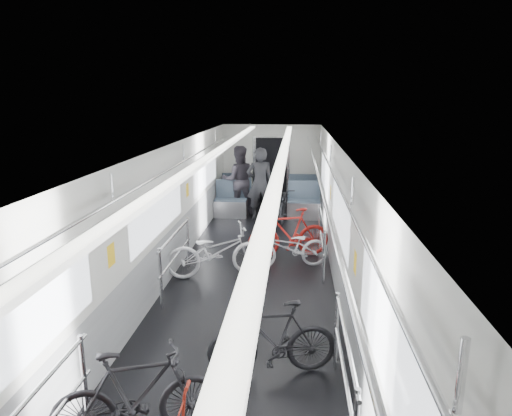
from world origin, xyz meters
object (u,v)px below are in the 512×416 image
Objects in this scene: bike_right_near at (272,338)px; bike_right_mid at (289,247)px; bike_left_far at (216,251)px; bike_right_far at (289,233)px; bike_aisle at (285,203)px; person_standing at (260,184)px; person_seated at (239,180)px; bike_left_mid at (138,395)px.

bike_right_near reaches higher than bike_right_mid.
bike_right_near is (1.19, -2.97, -0.02)m from bike_left_far.
bike_aisle is at bearing 165.85° from bike_right_far.
bike_right_near is 4.09m from bike_right_far.
person_standing is at bearing -174.67° from bike_aisle.
bike_aisle is (-0.03, 7.05, -0.00)m from bike_right_near.
person_seated reaches higher than bike_right_near.
person_seated is (-0.16, 4.64, 0.48)m from bike_left_far.
bike_left_far is 4.13m from person_standing.
bike_aisle is 0.91× the size of person_seated.
bike_left_mid is 4.17m from bike_left_far.
bike_right_far is at bearing -32.45° from bike_left_mid.
bike_right_mid is at bearing -86.80° from bike_left_far.
person_seated is (-0.64, 0.57, -0.01)m from person_standing.
bike_right_far is at bearing 99.75° from person_seated.
person_seated reaches higher than bike_right_mid.
bike_left_far reaches higher than bike_right_near.
person_seated is at bearing 178.33° from bike_right_near.
bike_aisle is (-0.16, 2.96, -0.06)m from bike_right_far.
bike_right_mid is at bearing 166.05° from bike_right_near.
bike_aisle is (1.15, 4.07, -0.02)m from bike_left_far.
bike_left_mid reaches higher than bike_right_mid.
bike_right_mid is 0.92× the size of bike_right_far.
bike_left_far is 0.95× the size of person_seated.
bike_left_mid is 5.45m from bike_right_far.
bike_left_far is (0.02, 4.17, -0.01)m from bike_left_mid.
bike_left_mid is at bearing 78.37° from person_standing.
bike_left_mid is at bearing -32.62° from bike_right_mid.
person_standing is (0.51, 8.24, 0.49)m from bike_left_mid.
bike_right_far is (0.12, 4.09, 0.05)m from bike_right_near.
bike_aisle is at bearing 168.60° from bike_right_near.
bike_right_far is at bearing 166.60° from bike_right_near.
bike_right_near reaches higher than bike_aisle.
bike_left_mid reaches higher than bike_left_far.
bike_right_far reaches higher than bike_left_far.
person_seated is at bearing -174.60° from bike_right_far.
person_standing is (0.48, 4.07, 0.49)m from bike_left_far.
bike_left_mid is at bearing 161.55° from bike_left_far.
person_seated reaches higher than bike_aisle.
person_standing is (-0.83, 2.96, 0.46)m from bike_right_far.
bike_aisle is at bearing 171.87° from person_standing.
bike_right_near is 7.75m from person_seated.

